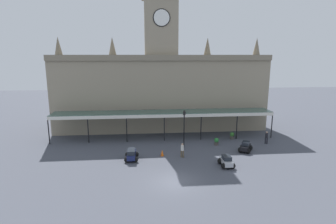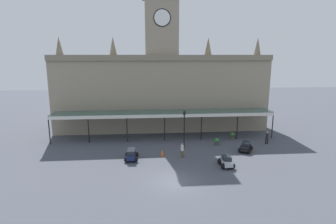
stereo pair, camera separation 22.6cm
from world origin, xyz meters
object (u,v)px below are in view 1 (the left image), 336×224
at_px(car_navy_estate, 131,155).
at_px(victorian_lamppost, 184,125).
at_px(planter_forecourt_centre, 216,141).
at_px(car_black_sedan, 245,147).
at_px(car_silver_sedan, 226,162).
at_px(pedestrian_near_entrance, 182,150).
at_px(planter_near_kerb, 232,136).
at_px(traffic_cone, 162,153).
at_px(pedestrian_beside_cars, 267,137).

relative_size(car_navy_estate, victorian_lamppost, 0.47).
bearing_deg(planter_forecourt_centre, car_black_sedan, -41.30).
bearing_deg(car_navy_estate, car_silver_sedan, -15.07).
xyz_separation_m(car_navy_estate, victorian_lamppost, (6.38, 3.34, 2.46)).
height_order(car_navy_estate, car_black_sedan, car_navy_estate).
xyz_separation_m(pedestrian_near_entrance, planter_near_kerb, (7.86, 6.19, -0.42)).
bearing_deg(car_navy_estate, planter_near_kerb, 25.34).
distance_m(victorian_lamppost, planter_near_kerb, 8.25).
bearing_deg(car_navy_estate, traffic_cone, 14.48).
xyz_separation_m(traffic_cone, planter_near_kerb, (10.11, 5.54, 0.12)).
distance_m(car_black_sedan, pedestrian_beside_cars, 4.57).
bearing_deg(victorian_lamppost, planter_near_kerb, 23.24).
height_order(pedestrian_near_entrance, pedestrian_beside_cars, same).
bearing_deg(traffic_cone, planter_forecourt_centre, 23.68).
bearing_deg(pedestrian_near_entrance, traffic_cone, 163.73).
height_order(car_navy_estate, pedestrian_beside_cars, pedestrian_beside_cars).
bearing_deg(pedestrian_beside_cars, victorian_lamppost, -176.31).
height_order(car_silver_sedan, victorian_lamppost, victorian_lamppost).
height_order(car_navy_estate, victorian_lamppost, victorian_lamppost).
distance_m(car_silver_sedan, pedestrian_near_entrance, 5.17).
xyz_separation_m(car_navy_estate, pedestrian_near_entrance, (5.73, 0.24, 0.34)).
bearing_deg(planter_forecourt_centre, victorian_lamppost, -170.29).
xyz_separation_m(victorian_lamppost, traffic_cone, (-2.89, -2.44, -2.66)).
bearing_deg(planter_forecourt_centre, pedestrian_beside_cars, -0.29).
distance_m(pedestrian_beside_cars, planter_near_kerb, 4.55).
distance_m(pedestrian_near_entrance, victorian_lamppost, 3.80).
bearing_deg(victorian_lamppost, traffic_cone, -139.87).
relative_size(car_silver_sedan, pedestrian_near_entrance, 1.23).
height_order(car_navy_estate, traffic_cone, car_navy_estate).
bearing_deg(victorian_lamppost, car_silver_sedan, -59.14).
distance_m(pedestrian_beside_cars, victorian_lamppost, 11.29).
bearing_deg(car_black_sedan, car_navy_estate, -173.58).
distance_m(car_navy_estate, traffic_cone, 3.60).
bearing_deg(car_black_sedan, planter_forecourt_centre, 138.70).
height_order(car_silver_sedan, pedestrian_near_entrance, pedestrian_near_entrance).
distance_m(pedestrian_near_entrance, planter_forecourt_centre, 6.33).
height_order(car_navy_estate, planter_forecourt_centre, car_navy_estate).
relative_size(pedestrian_near_entrance, planter_near_kerb, 1.74).
xyz_separation_m(pedestrian_beside_cars, planter_near_kerb, (-3.85, 2.38, -0.42)).
relative_size(pedestrian_beside_cars, planter_forecourt_centre, 1.74).
xyz_separation_m(pedestrian_near_entrance, pedestrian_beside_cars, (11.71, 3.81, 0.00)).
bearing_deg(planter_near_kerb, planter_forecourt_centre, -140.43).
xyz_separation_m(car_navy_estate, planter_forecourt_centre, (10.75, 4.09, -0.07)).
relative_size(car_silver_sedan, pedestrian_beside_cars, 1.23).
bearing_deg(pedestrian_near_entrance, planter_forecourt_centre, 37.46).
height_order(car_black_sedan, pedestrian_beside_cars, pedestrian_beside_cars).
xyz_separation_m(car_navy_estate, car_black_sedan, (13.65, 1.54, -0.06)).
bearing_deg(traffic_cone, victorian_lamppost, 40.13).
bearing_deg(traffic_cone, car_silver_sedan, -28.91).
bearing_deg(pedestrian_near_entrance, pedestrian_beside_cars, 18.02).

